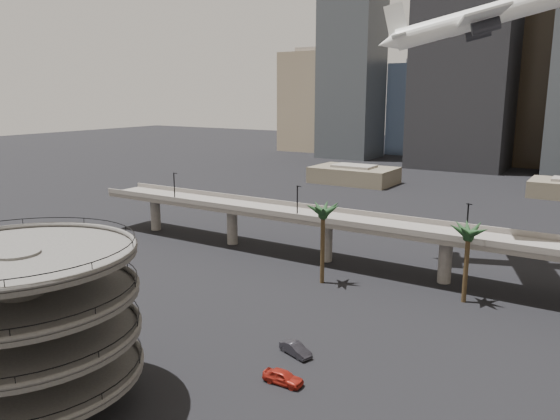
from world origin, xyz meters
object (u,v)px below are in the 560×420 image
Objects in this scene: overpass at (383,231)px; car_b at (296,349)px; airborne_jet at (481,18)px; car_a at (283,377)px; parking_ramp at (23,316)px.

car_b is at bearing -84.48° from overpass.
car_a is (-5.08, -55.14, -42.44)m from airborne_jet.
car_a is (18.67, 17.40, -9.06)m from parking_ramp.
airborne_jet is 69.76m from car_a.
parking_ramp is at bearing 131.02° from car_a.
parking_ramp is 27.08m from car_a.
overpass is at bearing 24.20° from car_b.
parking_ramp is 4.91× the size of car_b.
parking_ramp reaches higher than car_a.
airborne_jet is (10.75, 13.55, 35.87)m from overpass.
parking_ramp is 4.86× the size of car_a.
car_b is (-2.27, 6.41, -0.03)m from car_a.
overpass is 3.74× the size of airborne_jet.
car_a is at bearing -114.33° from airborne_jet.
overpass is 28.73× the size of car_b.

